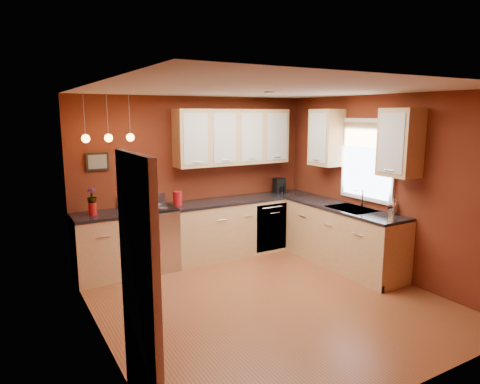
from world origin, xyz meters
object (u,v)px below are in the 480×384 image
gas_range (149,239)px  soap_pump (393,206)px  sink (351,210)px  red_canister (178,198)px  coffee_maker (279,186)px

gas_range → soap_pump: soap_pump is taller
sink → soap_pump: sink is taller
soap_pump → sink: bearing=114.3°
sink → red_canister: sink is taller
gas_range → coffee_maker: coffee_maker is taller
gas_range → coffee_maker: size_ratio=4.11×
red_canister → coffee_maker: coffee_maker is taller
red_canister → soap_pump: red_canister is taller
gas_range → soap_pump: (2.87, -2.05, 0.57)m
gas_range → red_canister: red_canister is taller
coffee_maker → soap_pump: (0.45, -2.11, -0.02)m
coffee_maker → soap_pump: size_ratio=1.26×
sink → soap_pump: size_ratio=3.27×
red_canister → coffee_maker: 1.95m
red_canister → soap_pump: (2.40, -2.05, -0.00)m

